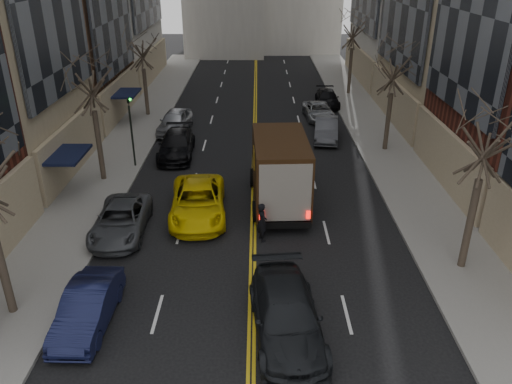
# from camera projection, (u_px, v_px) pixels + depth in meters

# --- Properties ---
(sidewalk_left) EXTENTS (4.00, 66.00, 0.15)m
(sidewalk_left) POSITION_uv_depth(u_px,v_px,m) (129.00, 139.00, 35.55)
(sidewalk_left) COLOR slate
(sidewalk_left) RESTS_ON ground
(sidewalk_right) EXTENTS (4.00, 66.00, 0.15)m
(sidewalk_right) POSITION_uv_depth(u_px,v_px,m) (381.00, 140.00, 35.50)
(sidewalk_right) COLOR slate
(sidewalk_right) RESTS_ON ground
(tree_lf_mid) EXTENTS (3.20, 3.20, 8.91)m
(tree_lf_mid) POSITION_uv_depth(u_px,v_px,m) (88.00, 67.00, 26.42)
(tree_lf_mid) COLOR #382D23
(tree_lf_mid) RESTS_ON sidewalk_left
(tree_lf_far) EXTENTS (3.20, 3.20, 8.12)m
(tree_lf_far) POSITION_uv_depth(u_px,v_px,m) (141.00, 40.00, 38.40)
(tree_lf_far) COLOR #382D23
(tree_lf_far) RESTS_ON sidewalk_left
(tree_rt_near) EXTENTS (3.20, 3.20, 8.71)m
(tree_rt_near) POSITION_uv_depth(u_px,v_px,m) (491.00, 121.00, 18.31)
(tree_rt_near) COLOR #382D23
(tree_rt_near) RESTS_ON sidewalk_right
(tree_rt_mid) EXTENTS (3.20, 3.20, 8.32)m
(tree_rt_mid) POSITION_uv_depth(u_px,v_px,m) (395.00, 58.00, 31.07)
(tree_rt_mid) COLOR #382D23
(tree_rt_mid) RESTS_ON sidewalk_right
(tree_rt_far) EXTENTS (3.20, 3.20, 9.11)m
(tree_rt_far) POSITION_uv_depth(u_px,v_px,m) (354.00, 20.00, 44.36)
(tree_rt_far) COLOR #382D23
(tree_rt_far) RESTS_ON sidewalk_right
(traffic_signal) EXTENTS (0.29, 0.26, 4.70)m
(traffic_signal) POSITION_uv_depth(u_px,v_px,m) (131.00, 124.00, 29.85)
(traffic_signal) COLOR black
(traffic_signal) RESTS_ON sidewalk_left
(ups_truck) EXTENTS (3.10, 7.09, 3.82)m
(ups_truck) POSITION_uv_depth(u_px,v_px,m) (279.00, 170.00, 25.75)
(ups_truck) COLOR black
(ups_truck) RESTS_ON ground
(observer_sedan) EXTENTS (2.81, 5.81, 1.63)m
(observer_sedan) POSITION_uv_depth(u_px,v_px,m) (286.00, 316.00, 17.06)
(observer_sedan) COLOR black
(observer_sedan) RESTS_ON ground
(taxi) EXTENTS (3.14, 6.01, 1.62)m
(taxi) POSITION_uv_depth(u_px,v_px,m) (198.00, 202.00, 24.97)
(taxi) COLOR #DEBF09
(taxi) RESTS_ON ground
(pedestrian) EXTENTS (0.66, 0.80, 1.88)m
(pedestrian) POSITION_uv_depth(u_px,v_px,m) (262.00, 222.00, 22.78)
(pedestrian) COLOR black
(pedestrian) RESTS_ON ground
(parked_lf_b) EXTENTS (1.61, 4.40, 1.44)m
(parked_lf_b) POSITION_uv_depth(u_px,v_px,m) (88.00, 307.00, 17.61)
(parked_lf_b) COLOR #111535
(parked_lf_b) RESTS_ON ground
(parked_lf_c) EXTENTS (2.48, 5.11, 1.40)m
(parked_lf_c) POSITION_uv_depth(u_px,v_px,m) (121.00, 220.00, 23.46)
(parked_lf_c) COLOR #45484C
(parked_lf_c) RESTS_ON ground
(parked_lf_d) EXTENTS (2.37, 5.41, 1.55)m
(parked_lf_d) POSITION_uv_depth(u_px,v_px,m) (176.00, 145.00, 32.55)
(parked_lf_d) COLOR black
(parked_lf_d) RESTS_ON ground
(parked_lf_e) EXTENTS (2.47, 4.97, 1.63)m
(parked_lf_e) POSITION_uv_depth(u_px,v_px,m) (175.00, 121.00, 36.99)
(parked_lf_e) COLOR #A2A5AA
(parked_lf_e) RESTS_ON ground
(parked_rt_a) EXTENTS (2.16, 4.75, 1.51)m
(parked_rt_a) POSITION_uv_depth(u_px,v_px,m) (326.00, 129.00, 35.50)
(parked_rt_a) COLOR #43454A
(parked_rt_a) RESTS_ON ground
(parked_rt_b) EXTENTS (2.46, 4.74, 1.28)m
(parked_rt_b) POSITION_uv_depth(u_px,v_px,m) (318.00, 111.00, 40.04)
(parked_rt_b) COLOR #9EA1A5
(parked_rt_b) RESTS_ON ground
(parked_rt_c) EXTENTS (1.86, 4.55, 1.32)m
(parked_rt_c) POSITION_uv_depth(u_px,v_px,m) (327.00, 98.00, 43.49)
(parked_rt_c) COLOR black
(parked_rt_c) RESTS_ON ground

